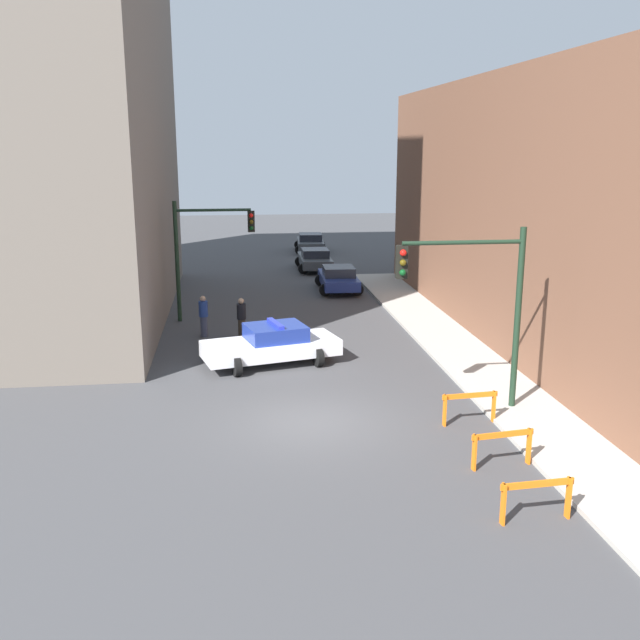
% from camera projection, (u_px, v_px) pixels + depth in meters
% --- Properties ---
extents(ground_plane, '(120.00, 120.00, 0.00)m').
position_uv_depth(ground_plane, '(312.00, 422.00, 19.86)').
color(ground_plane, '#424244').
extents(sidewalk_right, '(2.40, 44.00, 0.12)m').
position_uv_depth(sidewalk_right, '(524.00, 410.00, 20.60)').
color(sidewalk_right, '#B2ADA3').
rests_on(sidewalk_right, ground_plane).
extents(building_right, '(12.00, 28.00, 10.09)m').
position_uv_depth(building_right, '(627.00, 209.00, 27.97)').
color(building_right, brown).
rests_on(building_right, ground_plane).
extents(traffic_light_near, '(3.64, 0.35, 5.20)m').
position_uv_depth(traffic_light_near, '(479.00, 292.00, 19.79)').
color(traffic_light_near, black).
rests_on(traffic_light_near, sidewalk_right).
extents(traffic_light_far, '(3.44, 0.35, 5.20)m').
position_uv_depth(traffic_light_far, '(202.00, 243.00, 30.46)').
color(traffic_light_far, black).
rests_on(traffic_light_far, ground_plane).
extents(police_car, '(5.01, 3.07, 1.52)m').
position_uv_depth(police_car, '(272.00, 344.00, 24.88)').
color(police_car, white).
rests_on(police_car, ground_plane).
extents(parked_car_near, '(2.38, 4.36, 1.31)m').
position_uv_depth(parked_car_near, '(338.00, 278.00, 37.42)').
color(parked_car_near, navy).
rests_on(parked_car_near, ground_plane).
extents(parked_car_mid, '(2.33, 4.33, 1.31)m').
position_uv_depth(parked_car_mid, '(315.00, 259.00, 43.60)').
color(parked_car_mid, '#474C51').
rests_on(parked_car_mid, ground_plane).
extents(parked_car_far, '(2.48, 4.42, 1.31)m').
position_uv_depth(parked_car_far, '(310.00, 242.00, 51.01)').
color(parked_car_far, '#474C51').
rests_on(parked_car_far, ground_plane).
extents(pedestrian_crossing, '(0.50, 0.50, 1.66)m').
position_uv_depth(pedestrian_crossing, '(241.00, 318.00, 28.06)').
color(pedestrian_crossing, '#382D23').
rests_on(pedestrian_crossing, ground_plane).
extents(pedestrian_corner, '(0.43, 0.43, 1.66)m').
position_uv_depth(pedestrian_corner, '(204.00, 315.00, 28.48)').
color(pedestrian_corner, '#474C66').
rests_on(pedestrian_corner, ground_plane).
extents(barrier_front, '(1.60, 0.26, 0.90)m').
position_uv_depth(barrier_front, '(537.00, 494.00, 14.49)').
color(barrier_front, orange).
rests_on(barrier_front, ground_plane).
extents(barrier_mid, '(1.59, 0.35, 0.90)m').
position_uv_depth(barrier_mid, '(502.00, 443.00, 16.94)').
color(barrier_mid, orange).
rests_on(barrier_mid, ground_plane).
extents(barrier_back, '(1.60, 0.28, 0.90)m').
position_uv_depth(barrier_back, '(470.00, 403.00, 19.56)').
color(barrier_back, orange).
rests_on(barrier_back, ground_plane).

